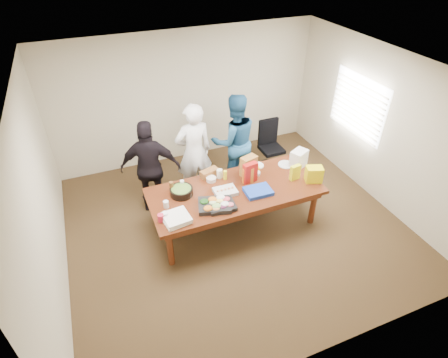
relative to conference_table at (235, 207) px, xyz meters
name	(u,v)px	position (x,y,z in m)	size (l,w,h in m)	color
floor	(235,224)	(0.00, 0.00, -0.39)	(5.50, 5.00, 0.02)	#47301E
ceiling	(238,71)	(0.00, 0.00, 2.33)	(5.50, 5.00, 0.02)	white
wall_back	(187,97)	(0.00, 2.50, 0.98)	(5.50, 0.04, 2.70)	beige
wall_front	(336,282)	(0.00, -2.50, 0.98)	(5.50, 0.04, 2.70)	beige
wall_left	(41,201)	(-2.75, 0.00, 0.98)	(0.04, 5.00, 2.70)	beige
wall_right	(380,127)	(2.75, 0.00, 0.98)	(0.04, 5.00, 2.70)	beige
window_panel	(358,106)	(2.72, 0.60, 1.12)	(0.03, 1.40, 1.10)	white
window_blinds	(356,106)	(2.68, 0.60, 1.12)	(0.04, 1.36, 1.00)	beige
conference_table	(235,207)	(0.00, 0.00, 0.00)	(2.80, 1.20, 0.75)	#4C1C0F
office_chair	(272,147)	(1.39, 1.32, 0.13)	(0.51, 0.51, 1.01)	black
person_center	(194,152)	(-0.35, 1.07, 0.56)	(0.68, 0.45, 1.86)	white
person_right	(234,141)	(0.49, 1.18, 0.55)	(0.90, 0.70, 1.85)	navy
person_left	(151,168)	(-1.16, 0.96, 0.49)	(1.02, 0.42, 1.74)	black
veggie_tray	(214,205)	(-0.47, -0.28, 0.41)	(0.49, 0.38, 0.07)	black
fruit_tray	(221,206)	(-0.37, -0.33, 0.41)	(0.41, 0.32, 0.06)	black
sheet_cake	(225,191)	(-0.19, -0.02, 0.41)	(0.36, 0.27, 0.06)	silver
salad_bowl	(181,191)	(-0.84, 0.21, 0.43)	(0.37, 0.37, 0.12)	black
chip_bag_blue	(258,191)	(0.30, -0.21, 0.41)	(0.42, 0.32, 0.06)	#183EAD
chip_bag_red	(250,173)	(0.31, 0.12, 0.55)	(0.24, 0.10, 0.35)	#AC150F
chip_bag_yellow	(295,172)	(1.04, -0.10, 0.51)	(0.18, 0.07, 0.27)	yellow
chip_bag_orange	(248,175)	(0.27, 0.11, 0.51)	(0.18, 0.08, 0.28)	orange
mayo_jar	(220,174)	(-0.11, 0.41, 0.45)	(0.10, 0.10, 0.16)	silver
mustard_bottle	(225,175)	(-0.04, 0.33, 0.46)	(0.06, 0.06, 0.16)	yellow
dressing_bottle	(172,188)	(-0.98, 0.30, 0.48)	(0.07, 0.07, 0.22)	brown
ranch_bottle	(182,186)	(-0.80, 0.30, 0.47)	(0.07, 0.07, 0.20)	silver
banana_bunch	(253,169)	(0.49, 0.38, 0.41)	(0.23, 0.13, 0.08)	#F8B709
bread_loaf	(209,173)	(-0.26, 0.52, 0.44)	(0.31, 0.14, 0.13)	brown
kraft_bag	(249,166)	(0.37, 0.30, 0.55)	(0.27, 0.16, 0.36)	olive
red_cup	(161,218)	(-1.30, -0.28, 0.44)	(0.09, 0.09, 0.12)	red
clear_cup_a	(165,216)	(-1.23, -0.26, 0.43)	(0.09, 0.09, 0.12)	white
clear_cup_b	(166,204)	(-1.15, -0.01, 0.43)	(0.08, 0.08, 0.11)	white
pizza_box_lower	(176,219)	(-1.10, -0.35, 0.40)	(0.36, 0.36, 0.04)	white
pizza_box_upper	(177,217)	(-1.08, -0.36, 0.44)	(0.36, 0.36, 0.04)	white
plate_a	(286,165)	(1.12, 0.33, 0.38)	(0.27, 0.27, 0.02)	silver
plate_b	(257,165)	(0.63, 0.50, 0.38)	(0.24, 0.24, 0.02)	white
dip_bowl_a	(256,173)	(0.50, 0.25, 0.40)	(0.14, 0.14, 0.05)	beige
dip_bowl_b	(211,179)	(-0.28, 0.38, 0.41)	(0.17, 0.17, 0.07)	silver
grocery_bag_white	(299,159)	(1.30, 0.22, 0.53)	(0.29, 0.21, 0.31)	white
grocery_bag_yellow	(314,174)	(1.30, -0.26, 0.51)	(0.27, 0.19, 0.27)	yellow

